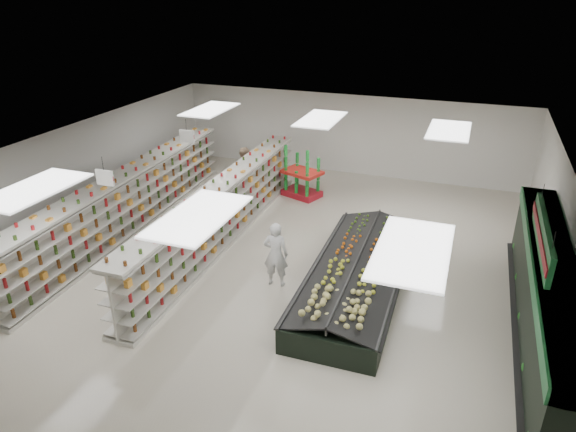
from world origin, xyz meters
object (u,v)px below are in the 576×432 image
at_px(gondola_left, 129,204).
at_px(shopper_main, 276,254).
at_px(soda_endcap, 302,174).
at_px(gondola_center, 222,214).
at_px(produce_island, 357,274).
at_px(shopper_background, 246,172).

distance_m(gondola_left, shopper_main, 5.70).
relative_size(gondola_left, shopper_main, 6.28).
bearing_deg(gondola_left, soda_endcap, 44.35).
distance_m(gondola_center, produce_island, 4.65).
bearing_deg(gondola_center, shopper_main, -37.75).
relative_size(gondola_center, produce_island, 1.70).
relative_size(produce_island, shopper_main, 3.55).
bearing_deg(shopper_main, soda_endcap, -84.38).
height_order(gondola_center, soda_endcap, gondola_center).
bearing_deg(shopper_background, gondola_center, -152.20).
height_order(produce_island, shopper_main, shopper_main).
height_order(gondola_left, produce_island, gondola_left).
bearing_deg(produce_island, soda_endcap, 121.51).
bearing_deg(soda_endcap, shopper_main, -77.61).
distance_m(gondola_left, soda_endcap, 6.16).
bearing_deg(gondola_left, produce_island, -9.73).
height_order(gondola_center, shopper_main, gondola_center).
distance_m(gondola_left, produce_island, 7.60).
bearing_deg(gondola_center, soda_endcap, 73.99).
xyz_separation_m(soda_endcap, shopper_background, (-1.89, -0.72, 0.08)).
bearing_deg(shopper_background, shopper_main, -133.48).
bearing_deg(produce_island, shopper_background, 137.89).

